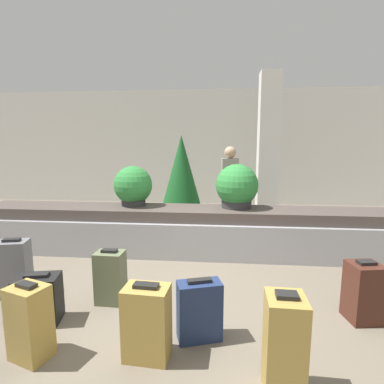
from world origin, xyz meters
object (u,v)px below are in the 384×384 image
potted_plant_1 (237,187)px  suitcase_4 (14,268)px  suitcase_6 (147,322)px  suitcase_3 (111,277)px  suitcase_2 (284,346)px  suitcase_5 (364,292)px  potted_plant_0 (133,186)px  traveler_0 (230,181)px  suitcase_8 (30,322)px  suitcase_1 (39,299)px  pillar (268,148)px  decorated_tree (181,177)px  suitcase_0 (199,310)px

potted_plant_1 → suitcase_4: bearing=-146.2°
suitcase_6 → potted_plant_1: 2.74m
suitcase_3 → suitcase_4: (-1.11, 0.04, 0.03)m
suitcase_3 → suitcase_2: bearing=-32.3°
suitcase_5 → potted_plant_0: (-2.76, 1.83, 0.72)m
suitcase_2 → traveler_0: traveler_0 is taller
suitcase_3 → suitcase_8: bearing=-108.2°
suitcase_3 → suitcase_5: bearing=-0.5°
potted_plant_0 → suitcase_1: bearing=-98.1°
pillar → suitcase_3: size_ratio=5.45×
potted_plant_0 → potted_plant_1: size_ratio=0.94×
pillar → decorated_tree: (-1.81, -0.73, -0.58)m
potted_plant_1 → decorated_tree: size_ratio=0.36×
suitcase_1 → suitcase_8: bearing=-76.4°
suitcase_8 → suitcase_5: bearing=34.1°
suitcase_1 → decorated_tree: size_ratio=0.26×
suitcase_1 → suitcase_6: 1.20m
potted_plant_1 → suitcase_5: bearing=-58.5°
pillar → suitcase_8: (-2.49, -4.69, -1.30)m
suitcase_0 → suitcase_5: (1.54, 0.43, 0.02)m
suitcase_8 → suitcase_1: bearing=134.6°
suitcase_2 → suitcase_8: size_ratio=1.17×
suitcase_0 → suitcase_1: 1.54m
suitcase_4 → traveler_0: bearing=37.3°
suitcase_2 → suitcase_6: suitcase_2 is taller
potted_plant_0 → traveler_0: traveler_0 is taller
suitcase_0 → potted_plant_0: (-1.23, 2.26, 0.75)m
suitcase_5 → suitcase_3: bearing=168.2°
suitcase_1 → suitcase_3: 0.69m
suitcase_6 → decorated_tree: 3.94m
potted_plant_0 → suitcase_6: bearing=-71.8°
suitcase_4 → potted_plant_0: size_ratio=1.03×
traveler_0 → suitcase_4: bearing=-138.1°
suitcase_1 → suitcase_5: 3.08m
suitcase_4 → traveler_0: (2.44, 2.93, 0.66)m
potted_plant_1 → suitcase_2: bearing=-86.4°
suitcase_1 → decorated_tree: decorated_tree is taller
suitcase_4 → potted_plant_1: bearing=20.9°
suitcase_8 → potted_plant_0: 2.71m
suitcase_2 → suitcase_0: bearing=139.8°
suitcase_3 → potted_plant_1: bearing=52.5°
suitcase_4 → suitcase_8: 1.22m
suitcase_4 → suitcase_1: bearing=-51.6°
suitcase_3 → traveler_0: (1.33, 2.97, 0.69)m
decorated_tree → pillar: bearing=22.0°
potted_plant_1 → suitcase_6: bearing=-107.9°
suitcase_8 → potted_plant_1: size_ratio=0.92×
suitcase_5 → suitcase_8: 2.94m
suitcase_1 → suitcase_4: (-0.56, 0.45, 0.09)m
pillar → traveler_0: size_ratio=1.95×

